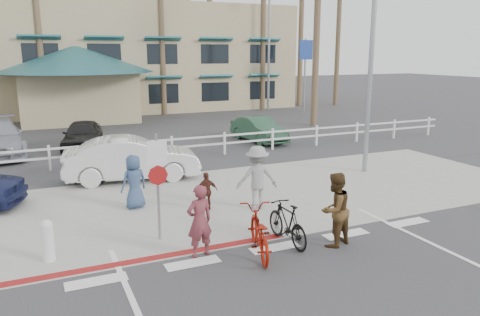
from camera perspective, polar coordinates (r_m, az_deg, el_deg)
name	(u,v)px	position (r m, az deg, el deg)	size (l,w,h in m)	color
ground	(288,258)	(10.58, 5.85, -12.07)	(140.00, 140.00, 0.00)	#333335
bike_path	(343,301)	(9.10, 12.41, -16.68)	(12.00, 16.00, 0.01)	#333335
sidewalk_plaza	(214,200)	(14.38, -3.14, -5.18)	(22.00, 7.00, 0.01)	gray
cross_street	(177,171)	(18.03, -7.72, -1.56)	(40.00, 5.00, 0.01)	#333335
parking_lot	(128,133)	(27.10, -13.48, 3.02)	(50.00, 16.00, 0.01)	#333335
curb_red	(140,260)	(10.63, -12.07, -12.12)	(7.00, 0.25, 0.02)	maroon
rail_fence	(174,148)	(19.93, -8.03, 1.27)	(29.40, 0.16, 1.00)	silver
building	(118,37)	(39.90, -14.67, 14.13)	(28.00, 16.00, 11.30)	tan
sign_post	(158,182)	(11.20, -10.01, -2.88)	(0.50, 0.10, 2.90)	gray
bollard_0	(48,241)	(11.02, -22.39, -9.30)	(0.26, 0.26, 0.95)	silver
streetlight_0	(372,50)	(17.87, 15.76, 12.53)	(0.60, 2.00, 9.00)	gray
streetlight_1	(269,48)	(36.43, 3.54, 13.26)	(0.60, 2.00, 9.50)	gray
info_sign	(305,75)	(35.72, 7.90, 10.04)	(1.20, 0.16, 5.60)	navy
palm_3	(37,10)	(33.39, -23.56, 16.17)	(4.00, 4.00, 14.00)	#1E4F22
palm_4	(99,6)	(34.76, -16.78, 17.33)	(4.00, 4.00, 15.00)	#1E4F22
palm_5	(161,22)	(34.51, -9.58, 16.05)	(4.00, 4.00, 13.00)	#1E4F22
palm_7	(263,18)	(37.40, 2.85, 16.70)	(4.00, 4.00, 14.00)	#1E4F22
palm_8	(301,14)	(40.25, 7.50, 17.05)	(4.00, 4.00, 15.00)	#1E4F22
palm_9	(339,27)	(41.01, 11.93, 15.41)	(4.00, 4.00, 13.00)	#1E4F22
palm_11	(318,7)	(29.12, 9.44, 17.67)	(4.00, 4.00, 14.00)	#1E4F22
bike_red	(259,232)	(10.53, 2.28, -9.00)	(0.70, 2.01, 1.06)	#800F02
rider_red	(199,221)	(10.36, -4.97, -7.67)	(0.60, 0.39, 1.65)	brown
bike_black	(287,223)	(11.15, 5.77, -7.90)	(0.48, 1.70, 1.02)	black
rider_black	(335,210)	(11.08, 11.46, -6.19)	(0.86, 0.67, 1.76)	#4B3319
pedestrian_a	(257,178)	(13.42, 2.10, -2.40)	(1.19, 0.69, 1.85)	gray
pedestrian_child	(207,191)	(13.39, -4.08, -4.08)	(0.65, 0.27, 1.12)	#4C2218
pedestrian_b	(134,182)	(13.82, -12.79, -2.84)	(0.77, 0.50, 1.58)	navy
car_white_sedan	(132,159)	(16.90, -13.02, -0.08)	(1.63, 4.66, 1.54)	silver
lot_car_2	(83,135)	(22.99, -18.64, 2.68)	(1.58, 3.93, 1.34)	black
lot_car_3	(259,129)	(23.69, 2.31, 3.50)	(1.30, 3.74, 1.23)	#274E36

